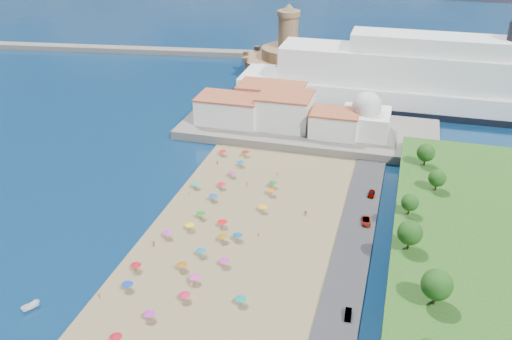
% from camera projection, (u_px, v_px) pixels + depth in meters
% --- Properties ---
extents(ground, '(700.00, 700.00, 0.00)m').
position_uv_depth(ground, '(214.00, 240.00, 143.04)').
color(ground, '#071938').
rests_on(ground, ground).
extents(terrace, '(90.00, 36.00, 3.00)m').
position_uv_depth(terrace, '(308.00, 129.00, 202.74)').
color(terrace, '#59544C').
rests_on(terrace, ground).
extents(jetty, '(18.00, 70.00, 2.40)m').
position_uv_depth(jetty, '(272.00, 93.00, 238.16)').
color(jetty, '#59544C').
rests_on(jetty, ground).
extents(breakwater, '(199.03, 34.77, 2.60)m').
position_uv_depth(breakwater, '(112.00, 49.00, 299.94)').
color(breakwater, '#59544C').
rests_on(breakwater, ground).
extents(waterfront_buildings, '(57.00, 29.00, 11.00)m').
position_uv_depth(waterfront_buildings, '(273.00, 109.00, 203.49)').
color(waterfront_buildings, silver).
rests_on(waterfront_buildings, terrace).
extents(domed_building, '(16.00, 16.00, 15.00)m').
position_uv_depth(domed_building, '(366.00, 117.00, 192.91)').
color(domed_building, silver).
rests_on(domed_building, terrace).
extents(fortress, '(40.00, 40.00, 32.40)m').
position_uv_depth(fortress, '(288.00, 61.00, 261.46)').
color(fortress, '#936D49').
rests_on(fortress, ground).
extents(cruise_ship, '(163.92, 25.33, 35.81)m').
position_uv_depth(cruise_ship, '(449.00, 85.00, 218.17)').
color(cruise_ship, black).
rests_on(cruise_ship, ground).
extents(beach_parasols, '(32.59, 115.81, 2.20)m').
position_uv_depth(beach_parasols, '(189.00, 258.00, 132.64)').
color(beach_parasols, gray).
rests_on(beach_parasols, beach).
extents(beachgoers, '(37.64, 94.49, 1.87)m').
position_uv_depth(beachgoers, '(210.00, 243.00, 139.84)').
color(beachgoers, tan).
rests_on(beachgoers, beach).
extents(moored_boats, '(5.35, 22.51, 1.61)m').
position_uv_depth(moored_boats, '(9.00, 334.00, 112.25)').
color(moored_boats, white).
rests_on(moored_boats, ground).
extents(parked_cars, '(2.79, 74.41, 1.40)m').
position_uv_depth(parked_cars, '(360.00, 251.00, 136.41)').
color(parked_cars, gray).
rests_on(parked_cars, promenade).
extents(hillside_trees, '(11.54, 107.59, 7.94)m').
position_uv_depth(hillside_trees, '(422.00, 250.00, 121.70)').
color(hillside_trees, '#382314').
rests_on(hillside_trees, hillside).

